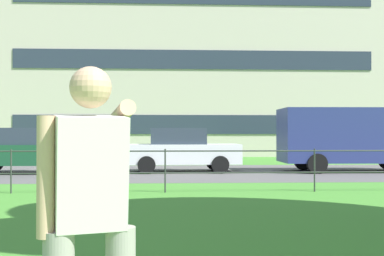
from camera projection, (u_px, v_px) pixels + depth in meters
street_strip at (215, 172)px, 17.81m from camera, size 80.00×7.80×0.01m
park_fence at (240, 163)px, 11.77m from camera, size 31.30×0.04×1.00m
person_thrower at (90, 216)px, 2.67m from camera, size 0.50×0.85×1.70m
car_dark_green_right at (22, 150)px, 17.31m from camera, size 4.02×1.86×1.54m
car_white_far_right at (181, 150)px, 17.92m from camera, size 4.05×1.90×1.54m
panel_van_far_left at (352, 136)px, 18.08m from camera, size 5.04×2.19×2.24m
apartment_building_background at (191, 40)px, 34.48m from camera, size 24.82×10.56×15.35m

